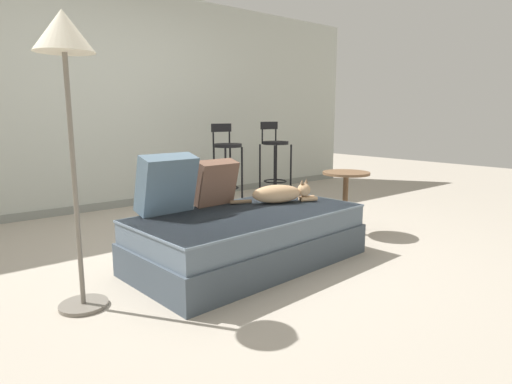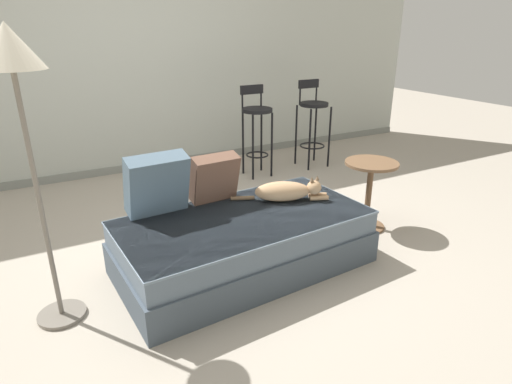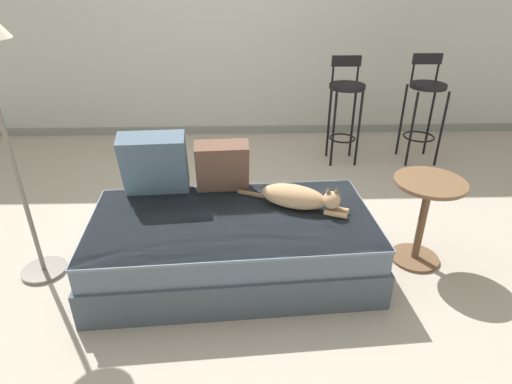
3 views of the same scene
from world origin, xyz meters
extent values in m
plane|color=#A89E8E|center=(0.00, 0.00, 0.00)|extent=(16.00, 16.00, 0.00)
cube|color=#B7BCB2|center=(0.00, 2.25, 1.30)|extent=(8.00, 0.10, 2.60)
cube|color=gray|center=(0.00, 2.20, 0.04)|extent=(8.00, 0.02, 0.09)
cube|color=#44505B|center=(0.00, -0.40, 0.12)|extent=(1.82, 1.02, 0.24)
cube|color=slate|center=(0.00, -0.40, 0.32)|extent=(1.77, 0.98, 0.17)
cube|color=slate|center=(0.00, -0.40, 0.40)|extent=(1.79, 0.99, 0.02)
cube|color=#4C6070|center=(-0.51, -0.08, 0.63)|extent=(0.43, 0.28, 0.44)
cube|color=brown|center=(-0.07, -0.05, 0.59)|extent=(0.36, 0.23, 0.37)
ellipsoid|color=tan|center=(0.39, -0.28, 0.48)|extent=(0.45, 0.32, 0.15)
sphere|color=tan|center=(0.61, -0.38, 0.50)|extent=(0.11, 0.11, 0.11)
cone|color=brown|center=(0.59, -0.38, 0.57)|extent=(0.03, 0.03, 0.04)
cone|color=brown|center=(0.64, -0.38, 0.57)|extent=(0.03, 0.03, 0.04)
cylinder|color=tan|center=(0.63, -0.42, 0.43)|extent=(0.14, 0.09, 0.04)
cylinder|color=tan|center=(0.66, -0.36, 0.43)|extent=(0.14, 0.09, 0.04)
cylinder|color=brown|center=(0.12, -0.14, 0.42)|extent=(0.18, 0.10, 0.03)
cylinder|color=black|center=(0.94, 1.24, 0.37)|extent=(0.02, 0.02, 0.74)
cylinder|color=black|center=(1.19, 1.24, 0.37)|extent=(0.02, 0.02, 0.74)
cylinder|color=black|center=(0.94, 1.48, 0.37)|extent=(0.02, 0.02, 0.74)
cylinder|color=black|center=(1.19, 1.48, 0.37)|extent=(0.02, 0.02, 0.74)
torus|color=black|center=(1.07, 1.36, 0.24)|extent=(0.26, 0.26, 0.02)
cylinder|color=black|center=(1.07, 1.36, 0.76)|extent=(0.34, 0.34, 0.04)
cylinder|color=black|center=(0.95, 1.49, 0.86)|extent=(0.02, 0.02, 0.23)
cylinder|color=black|center=(1.19, 1.49, 0.86)|extent=(0.02, 0.02, 0.23)
cube|color=black|center=(1.07, 1.49, 0.97)|extent=(0.28, 0.03, 0.10)
cylinder|color=black|center=(1.70, 1.21, 0.37)|extent=(0.02, 0.02, 0.74)
cylinder|color=black|center=(1.99, 1.21, 0.37)|extent=(0.02, 0.02, 0.74)
cylinder|color=black|center=(1.70, 1.50, 0.37)|extent=(0.02, 0.02, 0.74)
cylinder|color=black|center=(1.99, 1.50, 0.37)|extent=(0.02, 0.02, 0.74)
torus|color=black|center=(1.84, 1.36, 0.25)|extent=(0.31, 0.31, 0.02)
cylinder|color=black|center=(1.84, 1.36, 0.76)|extent=(0.34, 0.34, 0.04)
cylinder|color=black|center=(1.72, 1.49, 0.86)|extent=(0.02, 0.02, 0.24)
cylinder|color=black|center=(1.96, 1.49, 0.86)|extent=(0.02, 0.02, 0.24)
cube|color=black|center=(1.84, 1.49, 0.99)|extent=(0.28, 0.03, 0.10)
cylinder|color=brown|center=(1.23, -0.32, 0.29)|extent=(0.05, 0.05, 0.57)
cylinder|color=brown|center=(1.23, -0.32, 0.01)|extent=(0.32, 0.32, 0.02)
cylinder|color=brown|center=(1.23, -0.32, 0.58)|extent=(0.44, 0.44, 0.02)
cylinder|color=slate|center=(-1.23, -0.38, 0.01)|extent=(0.28, 0.28, 0.02)
cylinder|color=slate|center=(-1.23, -0.38, 0.72)|extent=(0.03, 0.03, 1.45)
camera|label=1|loc=(-1.95, -2.86, 1.12)|focal=30.00mm
camera|label=2|loc=(-1.22, -2.83, 1.66)|focal=30.00mm
camera|label=3|loc=(0.08, -2.65, 1.77)|focal=30.00mm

